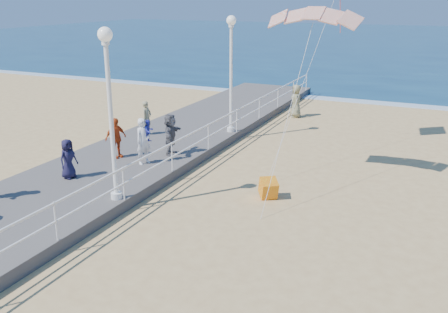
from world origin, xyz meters
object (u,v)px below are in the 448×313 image
at_px(lamp_post_far, 231,62).
at_px(spectator_5, 170,134).
at_px(spectator_3, 116,138).
at_px(beach_walker_c, 296,101).
at_px(spectator_4, 68,159).
at_px(toddler_held, 149,131).
at_px(spectator_6, 147,118).
at_px(lamp_post_mid, 110,98).
at_px(woman_holding_toddler, 144,141).
at_px(box_kite, 268,190).

xyz_separation_m(lamp_post_far, spectator_5, (-0.77, -4.27, -2.42)).
relative_size(lamp_post_far, spectator_3, 3.30).
bearing_deg(beach_walker_c, spectator_4, -37.40).
height_order(toddler_held, spectator_4, toddler_held).
bearing_deg(toddler_held, spectator_6, 53.66).
bearing_deg(spectator_4, spectator_6, 15.12).
distance_m(lamp_post_mid, spectator_5, 5.37).
bearing_deg(lamp_post_far, woman_holding_toddler, -101.01).
height_order(beach_walker_c, box_kite, beach_walker_c).
xyz_separation_m(woman_holding_toddler, spectator_5, (0.34, 1.43, -0.05)).
bearing_deg(spectator_5, box_kite, -124.81).
height_order(woman_holding_toddler, box_kite, woman_holding_toddler).
relative_size(toddler_held, spectator_5, 0.51).
xyz_separation_m(lamp_post_mid, spectator_5, (-0.77, 4.73, -2.42)).
height_order(lamp_post_mid, spectator_5, lamp_post_mid).
bearing_deg(box_kite, woman_holding_toddler, 140.87).
bearing_deg(woman_holding_toddler, beach_walker_c, 6.64).
height_order(spectator_5, beach_walker_c, spectator_5).
bearing_deg(lamp_post_mid, spectator_4, 162.04).
relative_size(woman_holding_toddler, toddler_held, 2.08).
xyz_separation_m(spectator_4, spectator_5, (1.87, 3.87, 0.13)).
height_order(spectator_4, spectator_5, spectator_5).
distance_m(spectator_5, box_kite, 5.26).
xyz_separation_m(woman_holding_toddler, beach_walker_c, (2.58, 11.39, -0.37)).
distance_m(spectator_5, spectator_6, 3.36).
xyz_separation_m(spectator_5, spectator_6, (-2.55, 2.18, -0.06)).
xyz_separation_m(lamp_post_far, toddler_held, (-0.96, -5.55, -1.98)).
xyz_separation_m(spectator_3, beach_walker_c, (3.99, 11.23, -0.28)).
relative_size(lamp_post_far, spectator_5, 3.16).
distance_m(woman_holding_toddler, spectator_6, 4.23).
height_order(lamp_post_mid, spectator_3, lamp_post_mid).
bearing_deg(woman_holding_toddler, spectator_3, 102.53).
relative_size(spectator_3, box_kite, 2.68).
bearing_deg(lamp_post_far, spectator_6, -147.83).
xyz_separation_m(woman_holding_toddler, spectator_3, (-1.41, 0.17, -0.08)).
bearing_deg(spectator_3, toddler_held, -71.17).
relative_size(woman_holding_toddler, spectator_5, 1.06).
relative_size(lamp_post_far, box_kite, 8.87).
bearing_deg(toddler_held, lamp_post_far, 9.58).
height_order(lamp_post_mid, beach_walker_c, lamp_post_mid).
bearing_deg(spectator_4, beach_walker_c, -7.77).
bearing_deg(spectator_6, box_kite, -117.91).
bearing_deg(spectator_5, lamp_post_far, -24.62).
xyz_separation_m(lamp_post_far, spectator_6, (-3.32, -2.09, -2.48)).
distance_m(lamp_post_mid, toddler_held, 4.10).
xyz_separation_m(spectator_3, spectator_5, (1.75, 1.26, 0.04)).
height_order(toddler_held, beach_walker_c, toddler_held).
distance_m(spectator_4, box_kite, 7.08).
distance_m(spectator_3, spectator_6, 3.53).
distance_m(toddler_held, spectator_4, 3.15).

